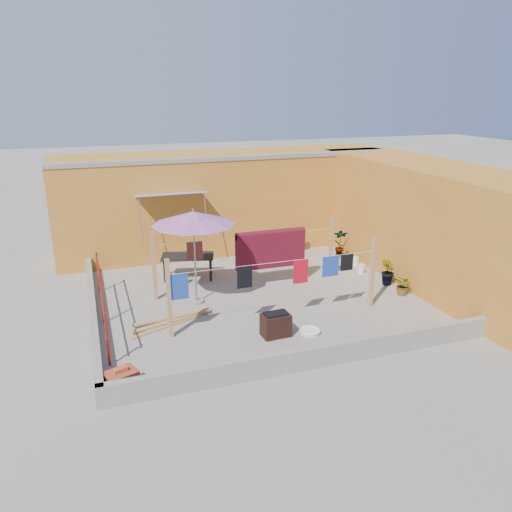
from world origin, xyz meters
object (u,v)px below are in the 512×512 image
object	(u,v)px
water_jug_a	(361,269)
brazier	(276,325)
brick_stack	(121,381)
outdoor_table	(188,258)
patio_umbrella	(193,219)
plant_back_a	(295,242)
green_hose	(342,256)
water_jug_b	(355,261)
white_basin	(310,331)

from	to	relation	value
water_jug_a	brazier	bearing A→B (deg)	-143.26
brick_stack	water_jug_a	xyz separation A→B (m)	(7.22, 3.96, -0.07)
brazier	outdoor_table	bearing A→B (deg)	104.60
patio_umbrella	plant_back_a	bearing A→B (deg)	36.46
brazier	green_hose	size ratio (longest dim) A/B	1.27
water_jug_a	water_jug_b	distance (m)	0.69
plant_back_a	green_hose	bearing A→B (deg)	-35.59
white_basin	plant_back_a	world-z (taller)	plant_back_a
water_jug_a	plant_back_a	distance (m)	2.68
patio_umbrella	brick_stack	bearing A→B (deg)	-121.84
brazier	white_basin	xyz separation A→B (m)	(0.77, -0.13, -0.22)
green_hose	water_jug_a	bearing A→B (deg)	-96.83
patio_umbrella	brazier	distance (m)	3.29
patio_umbrella	plant_back_a	distance (m)	5.30
green_hose	plant_back_a	distance (m)	1.59
brick_stack	green_hose	xyz separation A→B (m)	(7.40, 5.50, -0.17)
brazier	white_basin	distance (m)	0.81
brazier	water_jug_a	xyz separation A→B (m)	(3.83, 2.86, -0.13)
outdoor_table	plant_back_a	world-z (taller)	plant_back_a
white_basin	water_jug_b	size ratio (longest dim) A/B	1.53
water_jug_a	green_hose	bearing A→B (deg)	83.17
patio_umbrella	water_jug_a	distance (m)	5.50
brick_stack	white_basin	world-z (taller)	brick_stack
brazier	patio_umbrella	bearing A→B (deg)	117.93
patio_umbrella	water_jug_b	distance (m)	5.77
patio_umbrella	water_jug_b	world-z (taller)	patio_umbrella
patio_umbrella	water_jug_a	world-z (taller)	patio_umbrella
white_basin	green_hose	size ratio (longest dim) A/B	0.96
patio_umbrella	outdoor_table	world-z (taller)	patio_umbrella
brazier	green_hose	distance (m)	5.96
green_hose	brazier	bearing A→B (deg)	-132.40
brick_stack	plant_back_a	world-z (taller)	plant_back_a
water_jug_b	water_jug_a	bearing A→B (deg)	-105.55
outdoor_table	brick_stack	bearing A→B (deg)	-113.77
green_hose	outdoor_table	bearing A→B (deg)	-177.13
water_jug_b	green_hose	distance (m)	0.88
patio_umbrella	brazier	xyz separation A→B (m)	(1.24, -2.35, -1.93)
water_jug_b	green_hose	world-z (taller)	water_jug_b
outdoor_table	green_hose	distance (m)	5.13
outdoor_table	brazier	distance (m)	4.29
water_jug_b	patio_umbrella	bearing A→B (deg)	-167.43
outdoor_table	water_jug_b	size ratio (longest dim) A/B	5.18
patio_umbrella	brick_stack	world-z (taller)	patio_umbrella
outdoor_table	green_hose	bearing A→B (deg)	2.87
patio_umbrella	green_hose	world-z (taller)	patio_umbrella
patio_umbrella	brick_stack	distance (m)	4.52
brick_stack	plant_back_a	size ratio (longest dim) A/B	0.91
patio_umbrella	brick_stack	xyz separation A→B (m)	(-2.14, -3.45, -1.99)
white_basin	water_jug_b	bearing A→B (deg)	48.39
white_basin	water_jug_b	distance (m)	4.88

